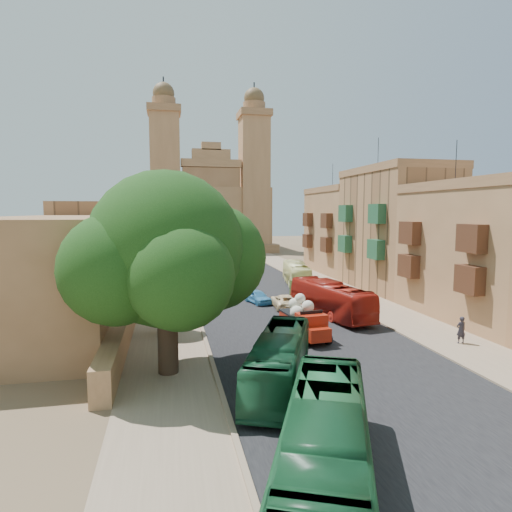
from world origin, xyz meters
name	(u,v)px	position (x,y,z in m)	size (l,w,h in m)	color
ground	(361,387)	(0.00, 0.00, 0.00)	(260.00, 260.00, 0.00)	brown
road_surface	(249,286)	(0.00, 30.00, 0.01)	(14.00, 140.00, 0.01)	black
sidewalk_east	(325,283)	(9.50, 30.00, 0.01)	(5.00, 140.00, 0.01)	#8E755D
sidewalk_west	(168,289)	(-9.50, 30.00, 0.01)	(5.00, 140.00, 0.01)	#8E755D
kerb_east	(305,284)	(7.00, 30.00, 0.06)	(0.25, 140.00, 0.12)	#8E755D
kerb_west	(190,288)	(-7.00, 30.00, 0.06)	(0.25, 140.00, 0.12)	#8E755D
townhouse_b	(484,250)	(15.95, 11.00, 5.66)	(9.00, 14.00, 14.90)	#986A44
townhouse_c	(396,228)	(15.95, 25.00, 6.91)	(9.00, 14.00, 17.40)	#A27149
townhouse_d	(345,230)	(15.95, 39.00, 6.16)	(9.00, 14.00, 15.90)	#986A44
west_wall	(133,300)	(-12.50, 20.00, 0.90)	(1.00, 40.00, 1.80)	#986A44
west_building_low	(61,268)	(-18.00, 18.00, 4.20)	(10.00, 28.00, 8.40)	brown
west_building_mid	(105,239)	(-18.00, 44.00, 5.00)	(10.00, 22.00, 10.00)	#A27149
church	(209,208)	(0.00, 78.61, 9.52)	(28.00, 22.50, 36.30)	#986A44
ficus_tree	(168,255)	(-9.40, 4.01, 6.51)	(11.01, 10.13, 11.01)	#35251A
street_tree_a	(160,287)	(-10.00, 12.00, 3.38)	(3.28, 3.28, 5.05)	#35251A
street_tree_b	(162,265)	(-10.00, 24.00, 3.49)	(3.39, 3.39, 5.21)	#35251A
street_tree_c	(163,253)	(-10.00, 36.00, 3.53)	(3.43, 3.43, 5.27)	#35251A
street_tree_d	(164,249)	(-10.00, 48.00, 2.99)	(2.91, 2.91, 4.48)	#35251A
red_truck	(304,319)	(-0.13, 8.78, 1.32)	(2.52, 5.29, 2.99)	#9C1D0C
olive_pickup	(309,293)	(4.00, 20.00, 0.92)	(2.66, 4.80, 1.88)	#405B22
bus_green_south	(326,450)	(-4.78, -7.41, 1.49)	(2.50, 10.67, 2.97)	#18522D
bus_green_north	(280,360)	(-4.00, 1.00, 1.35)	(2.26, 9.66, 2.69)	#174D2E
bus_red_east	(330,299)	(4.00, 14.40, 1.44)	(2.42, 10.33, 2.88)	#A21D13
bus_cream_east	(296,274)	(5.73, 29.66, 1.36)	(2.29, 9.79, 2.73)	#FFFBAE
car_blue_a	(257,297)	(-1.00, 20.51, 0.64)	(1.51, 3.75, 1.28)	#4296CB
car_white_a	(212,291)	(-4.95, 24.32, 0.67)	(1.42, 4.06, 1.34)	beige
car_cream	(284,301)	(1.00, 18.09, 0.61)	(2.04, 4.41, 1.23)	#FFE4B2
car_dkblue	(198,263)	(-4.78, 48.21, 0.66)	(1.86, 4.57, 1.33)	#0D1449
car_white_b	(243,264)	(2.15, 45.89, 0.63)	(1.49, 3.70, 1.26)	silver
car_blue_b	(219,259)	(-0.57, 54.99, 0.54)	(1.14, 3.27, 1.08)	#478ABA
pedestrian_a	(461,330)	(9.71, 5.34, 0.92)	(0.67, 0.44, 1.84)	#28252E
pedestrian_c	(352,297)	(7.50, 17.69, 0.76)	(0.90, 0.37, 1.53)	#313238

